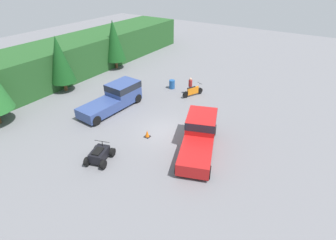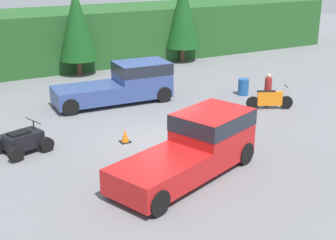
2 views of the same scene
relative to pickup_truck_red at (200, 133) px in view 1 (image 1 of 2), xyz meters
The scene contains 11 objects.
ground_plane 3.13m from the pickup_truck_red, 85.21° to the left, with size 80.00×80.00×0.00m, color slate.
hillside_backdrop 18.96m from the pickup_truck_red, 89.26° to the left, with size 44.00×6.00×3.67m.
tree_mid_right 15.70m from the pickup_truck_red, 86.07° to the left, with size 2.38×2.38×5.42m.
tree_right 18.16m from the pickup_truck_red, 60.90° to the left, with size 2.48×2.48×5.63m.
pickup_truck_red is the anchor object (origin of this frame).
pickup_truck_second 8.89m from the pickup_truck_red, 81.88° to the left, with size 6.04×2.41×2.00m.
dirt_bike 8.10m from the pickup_truck_red, 31.42° to the left, with size 2.12×1.16×1.16m.
quad_atv 6.77m from the pickup_truck_red, 136.49° to the left, with size 2.18×1.85×1.17m.
rider_person 8.46m from the pickup_truck_red, 33.09° to the left, with size 0.50×0.50×1.70m.
traffic_cone 3.94m from the pickup_truck_red, 106.05° to the left, with size 0.42×0.42×0.55m.
steel_barrel 10.04m from the pickup_truck_red, 43.09° to the left, with size 0.58×0.58×0.88m.
Camera 1 is at (-13.87, -9.20, 11.01)m, focal length 28.00 mm.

